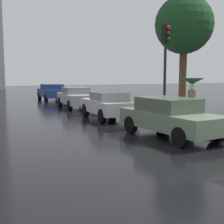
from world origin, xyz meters
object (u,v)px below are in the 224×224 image
object	(u,v)px
car_white_near_kerb	(108,105)
traffic_light	(166,55)
street_tree_near	(184,26)
pedestrian_with_umbrella_far	(192,88)
car_silver_mid_road	(76,97)
car_green_behind_camera	(170,117)
car_blue_far_lane	(52,92)

from	to	relation	value
car_white_near_kerb	traffic_light	distance (m)	3.92
car_white_near_kerb	traffic_light	bearing A→B (deg)	-59.21
street_tree_near	pedestrian_with_umbrella_far	bearing A→B (deg)	-121.85
car_silver_mid_road	car_green_behind_camera	distance (m)	10.75
traffic_light	street_tree_near	world-z (taller)	street_tree_near
car_white_near_kerb	car_silver_mid_road	world-z (taller)	car_silver_mid_road
car_white_near_kerb	street_tree_near	world-z (taller)	street_tree_near
car_white_near_kerb	car_blue_far_lane	world-z (taller)	car_blue_far_lane
traffic_light	car_blue_far_lane	bearing A→B (deg)	94.67
traffic_light	car_white_near_kerb	bearing A→B (deg)	118.28
car_silver_mid_road	traffic_light	bearing A→B (deg)	-78.09
pedestrian_with_umbrella_far	street_tree_near	world-z (taller)	street_tree_near
traffic_light	pedestrian_with_umbrella_far	bearing A→B (deg)	-56.81
car_white_near_kerb	traffic_light	world-z (taller)	traffic_light
pedestrian_with_umbrella_far	traffic_light	bearing A→B (deg)	134.13
car_green_behind_camera	street_tree_near	size ratio (longest dim) A/B	0.68
car_blue_far_lane	street_tree_near	bearing A→B (deg)	-73.13
car_blue_far_lane	street_tree_near	distance (m)	14.24
traffic_light	street_tree_near	distance (m)	3.88
car_silver_mid_road	pedestrian_with_umbrella_far	distance (m)	9.77
car_white_near_kerb	car_silver_mid_road	xyz separation A→B (m)	(0.22, 5.74, -0.01)
car_white_near_kerb	car_blue_far_lane	bearing A→B (deg)	91.39
car_blue_far_lane	street_tree_near	size ratio (longest dim) A/B	0.63
car_silver_mid_road	street_tree_near	size ratio (longest dim) A/B	0.70
car_blue_far_lane	car_green_behind_camera	bearing A→B (deg)	-89.97
car_silver_mid_road	traffic_light	xyz separation A→B (m)	(1.28, -8.52, 2.34)
car_silver_mid_road	street_tree_near	distance (m)	8.47
car_green_behind_camera	car_blue_far_lane	size ratio (longest dim) A/B	1.09
pedestrian_with_umbrella_far	car_white_near_kerb	bearing A→B (deg)	130.57
car_white_near_kerb	traffic_light	size ratio (longest dim) A/B	0.93
traffic_light	car_green_behind_camera	bearing A→B (deg)	-120.21
car_green_behind_camera	pedestrian_with_umbrella_far	distance (m)	2.49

